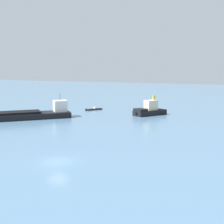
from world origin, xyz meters
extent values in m
plane|color=slate|center=(0.00, 0.00, 0.00)|extent=(400.00, 400.00, 0.00)
cube|color=white|center=(-20.59, 31.84, 2.80)|extent=(4.45, 4.45, 2.80)
cylinder|color=#333338|center=(-20.59, 31.84, 5.10)|extent=(0.12, 0.12, 1.80)
cube|color=black|center=(-18.66, 46.63, 0.18)|extent=(3.90, 5.18, 0.35)
cube|color=white|center=(-18.47, 46.96, 0.60)|extent=(0.91, 0.82, 0.50)
cube|color=black|center=(-20.03, 44.30, 0.28)|extent=(0.42, 0.40, 0.56)
cube|color=black|center=(-0.66, 44.07, 0.66)|extent=(7.74, 9.39, 1.31)
cube|color=black|center=(-2.35, 41.44, 1.61)|extent=(3.97, 3.79, 0.60)
cube|color=beige|center=(-0.50, 44.32, 2.61)|extent=(3.58, 3.85, 2.60)
cylinder|color=gold|center=(0.06, 45.20, 4.51)|extent=(0.70, 0.70, 1.20)
cylinder|color=black|center=(-3.13, 40.23, 0.79)|extent=(0.75, 0.63, 0.70)
camera|label=1|loc=(22.89, -33.48, 12.61)|focal=49.32mm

